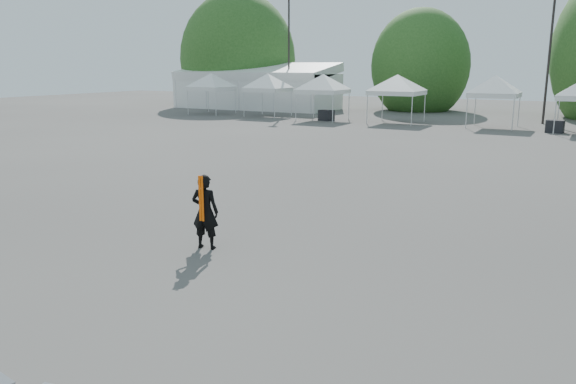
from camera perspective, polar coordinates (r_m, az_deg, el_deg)
The scene contains 14 objects.
ground at distance 12.68m, azimuth -1.88°, elevation -5.19°, with size 120.00×120.00×0.00m, color #474442.
marquee at distance 53.44m, azimuth -3.22°, elevation 10.59°, with size 15.00×6.25×4.23m.
light_pole_west at distance 50.56m, azimuth 0.09°, elevation 14.80°, with size 0.60×0.25×10.30m.
light_pole_east at distance 42.54m, azimuth 25.13°, elevation 13.70°, with size 0.60×0.25×9.80m.
tree_far_w at distance 58.09m, azimuth -5.10°, elevation 13.26°, with size 4.80×4.80×7.30m.
tree_mid_w at distance 52.33m, azimuth 13.27°, elevation 12.38°, with size 4.16×4.16×6.33m.
tent_a at distance 47.53m, azimuth -7.81°, elevation 11.55°, with size 4.26×4.26×3.88m.
tent_b at distance 44.84m, azimuth -2.06°, elevation 11.60°, with size 4.18×4.18×3.88m.
tent_c at distance 41.59m, azimuth 3.59°, elevation 11.50°, with size 4.42×4.42×3.88m.
tent_d at distance 40.41m, azimuth 11.07°, elevation 11.26°, with size 4.74×4.74×3.88m.
tent_e at distance 38.80m, azimuth 20.35°, elevation 10.67°, with size 4.21×4.21×3.88m.
man at distance 12.22m, azimuth -8.42°, elevation -1.98°, with size 0.67×0.51×1.64m.
crate_west at distance 41.41m, azimuth 3.91°, elevation 7.78°, with size 0.99×0.77×0.77m, color black.
crate_mid at distance 37.25m, azimuth 25.49°, elevation 6.04°, with size 0.97×0.75×0.75m, color black.
Camera 1 is at (6.14, -10.39, 3.88)m, focal length 35.00 mm.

